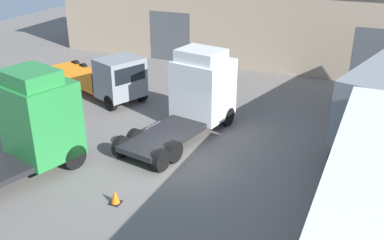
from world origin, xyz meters
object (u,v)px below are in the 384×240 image
at_px(tractor_unit_green, 30,126).
at_px(traffic_cone, 115,197).
at_px(flatbed_truck_grey, 108,78).
at_px(tractor_unit_white, 197,93).
at_px(container_trailer_red, 373,214).

height_order(tractor_unit_green, traffic_cone, tractor_unit_green).
bearing_deg(flatbed_truck_grey, traffic_cone, -33.07).
height_order(tractor_unit_white, flatbed_truck_grey, tractor_unit_white).
bearing_deg(traffic_cone, tractor_unit_green, 169.37).
height_order(flatbed_truck_grey, traffic_cone, flatbed_truck_grey).
distance_m(tractor_unit_white, container_trailer_red, 11.91).
height_order(tractor_unit_white, traffic_cone, tractor_unit_white).
bearing_deg(container_trailer_red, tractor_unit_white, -134.03).
bearing_deg(traffic_cone, flatbed_truck_grey, 123.59).
xyz_separation_m(tractor_unit_white, container_trailer_red, (8.35, -8.45, 0.79)).
xyz_separation_m(tractor_unit_white, traffic_cone, (-0.23, -7.34, -1.61)).
relative_size(container_trailer_red, flatbed_truck_grey, 1.29).
xyz_separation_m(tractor_unit_green, flatbed_truck_grey, (-1.79, 8.43, -0.77)).
xyz_separation_m(container_trailer_red, flatbed_truck_grey, (-14.72, 10.35, -1.39)).
bearing_deg(tractor_unit_white, flatbed_truck_grey, 84.44).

